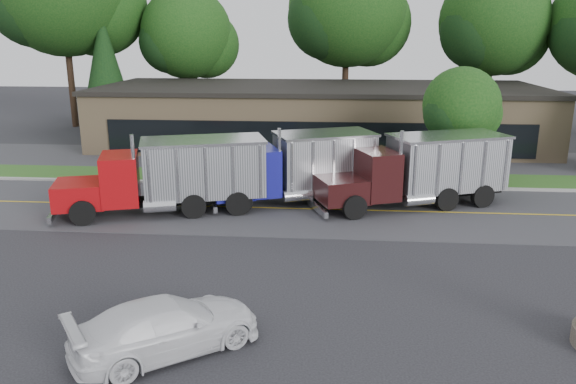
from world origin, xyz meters
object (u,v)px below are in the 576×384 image
at_px(dump_truck_maroon, 423,169).
at_px(rally_car, 167,326).
at_px(dump_truck_red, 175,174).
at_px(dump_truck_blue, 303,166).

relative_size(dump_truck_maroon, rally_car, 1.92).
bearing_deg(rally_car, dump_truck_maroon, -68.49).
bearing_deg(rally_car, dump_truck_red, -22.54).
relative_size(dump_truck_red, rally_car, 1.97).
xyz_separation_m(dump_truck_red, rally_car, (3.00, -11.74, -1.10)).
bearing_deg(dump_truck_red, dump_truck_maroon, 172.91).
bearing_deg(dump_truck_red, rally_car, 87.39).
distance_m(dump_truck_blue, rally_car, 14.20).
distance_m(dump_truck_red, rally_car, 12.17).
bearing_deg(dump_truck_red, dump_truck_blue, -176.40).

